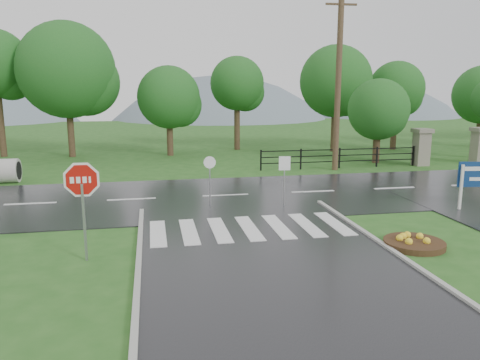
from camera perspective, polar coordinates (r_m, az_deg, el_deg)
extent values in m
plane|color=#27591D|center=(11.13, 6.60, -13.53)|extent=(120.00, 120.00, 0.00)
cube|color=black|center=(20.41, -1.77, -1.99)|extent=(90.00, 8.00, 0.04)
cube|color=silver|center=(15.33, -9.98, -6.39)|extent=(0.50, 2.80, 0.02)
cube|color=silver|center=(15.37, -6.23, -6.24)|extent=(0.50, 2.80, 0.02)
cube|color=silver|center=(15.48, -2.52, -6.06)|extent=(0.50, 2.80, 0.02)
cube|color=silver|center=(15.64, 1.13, -5.86)|extent=(0.50, 2.80, 0.02)
cube|color=silver|center=(15.87, 4.68, -5.65)|extent=(0.50, 2.80, 0.02)
cube|color=silver|center=(16.16, 8.11, -5.42)|extent=(0.50, 2.80, 0.02)
cube|color=silver|center=(16.50, 11.42, -5.18)|extent=(0.50, 2.80, 0.02)
cube|color=gray|center=(30.49, 21.21, 3.54)|extent=(0.80, 0.80, 2.00)
cube|color=#6B6659|center=(30.38, 21.36, 5.63)|extent=(1.00, 1.00, 0.24)
cube|color=gray|center=(32.78, 27.17, 3.54)|extent=(0.80, 0.80, 2.00)
cube|color=black|center=(28.16, 12.01, 2.24)|extent=(9.50, 0.05, 0.05)
cube|color=black|center=(28.11, 12.04, 2.95)|extent=(9.50, 0.05, 0.05)
cube|color=black|center=(28.06, 12.07, 3.66)|extent=(9.50, 0.05, 0.05)
cube|color=black|center=(26.66, 2.56, 2.42)|extent=(0.08, 0.08, 1.20)
cube|color=black|center=(30.28, 20.36, 2.78)|extent=(0.08, 0.08, 1.20)
sphere|color=slate|center=(78.57, -2.26, -5.07)|extent=(48.00, 48.00, 48.00)
sphere|color=slate|center=(86.08, 16.48, -1.12)|extent=(36.00, 36.00, 36.00)
cylinder|color=#9E9B93|center=(25.98, -26.74, 1.00)|extent=(1.30, 1.20, 1.20)
cube|color=#939399|center=(13.32, -18.44, -4.96)|extent=(0.06, 0.06, 2.14)
cylinder|color=white|center=(13.07, -18.75, 0.03)|extent=(1.29, 0.05, 1.29)
cylinder|color=#AA110B|center=(13.06, -18.76, 0.02)|extent=(1.12, 0.06, 1.12)
cube|color=silver|center=(19.79, 25.35, -0.85)|extent=(0.10, 0.10, 1.78)
cylinder|color=#332111|center=(14.95, 20.45, -7.28)|extent=(1.78, 1.78, 0.18)
cube|color=#939399|center=(18.46, 5.40, -0.41)|extent=(0.04, 0.04, 1.91)
cube|color=white|center=(18.30, 5.47, 2.04)|extent=(0.45, 0.09, 0.55)
cylinder|color=#939399|center=(18.35, -3.69, -0.47)|extent=(0.06, 0.06, 1.90)
cylinder|color=white|center=(18.17, -3.72, 2.15)|extent=(0.47, 0.07, 0.47)
cylinder|color=#473523|center=(27.20, 11.89, 11.53)|extent=(0.33, 0.33, 9.86)
cube|color=brown|center=(27.56, 12.25, 20.21)|extent=(1.76, 0.18, 0.11)
cylinder|color=#3D2B1C|center=(30.67, 16.32, 4.62)|extent=(0.48, 0.48, 2.78)
sphere|color=#19531B|center=(30.53, 16.52, 8.26)|extent=(3.78, 3.78, 3.78)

